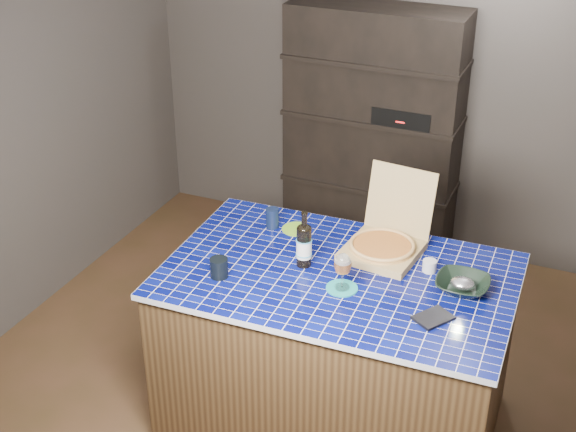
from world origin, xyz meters
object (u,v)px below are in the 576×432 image
at_px(pizza_box, 384,243).
at_px(dvd_case, 433,318).
at_px(bowl, 462,285).
at_px(mead_bottle, 304,245).
at_px(wine_glass, 343,265).
at_px(kitchen_island, 336,349).

xyz_separation_m(pizza_box, dvd_case, (0.38, -0.47, -0.05)).
distance_m(dvd_case, bowl, 0.29).
relative_size(mead_bottle, wine_glass, 1.60).
bearing_deg(pizza_box, mead_bottle, -134.44).
bearing_deg(bowl, pizza_box, 157.34).
xyz_separation_m(kitchen_island, mead_bottle, (-0.19, 0.00, 0.59)).
distance_m(kitchen_island, mead_bottle, 0.62).
height_order(mead_bottle, dvd_case, mead_bottle).
xyz_separation_m(mead_bottle, dvd_case, (0.71, -0.20, -0.11)).
height_order(pizza_box, wine_glass, pizza_box).
xyz_separation_m(mead_bottle, bowl, (0.78, 0.09, -0.09)).
bearing_deg(kitchen_island, bowl, 6.78).
bearing_deg(dvd_case, kitchen_island, -167.21).
relative_size(wine_glass, dvd_case, 1.12).
bearing_deg(bowl, mead_bottle, -173.67).
xyz_separation_m(dvd_case, bowl, (0.07, 0.28, 0.02)).
height_order(kitchen_island, mead_bottle, mead_bottle).
height_order(kitchen_island, dvd_case, dvd_case).
bearing_deg(kitchen_island, pizza_box, 60.99).
distance_m(mead_bottle, dvd_case, 0.75).
distance_m(kitchen_island, pizza_box, 0.61).
xyz_separation_m(pizza_box, wine_glass, (-0.08, -0.40, 0.08)).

